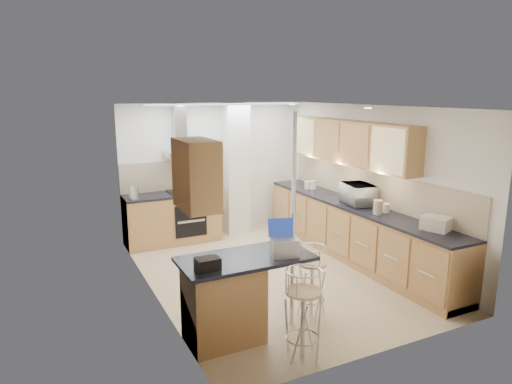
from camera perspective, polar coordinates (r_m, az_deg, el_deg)
name	(u,v)px	position (r m, az deg, el deg)	size (l,w,h in m)	color
ground	(273,273)	(7.06, 2.14, -10.11)	(4.80, 4.80, 0.00)	tan
room_shell	(281,168)	(7.10, 3.12, 2.99)	(3.64, 4.84, 2.51)	white
right_counter	(354,231)	(7.69, 12.11, -4.82)	(0.63, 4.40, 0.92)	#A27C41
back_counter	(173,218)	(8.43, -10.39, -3.20)	(1.70, 0.63, 0.92)	#A27C41
peninsula	(246,296)	(5.22, -1.26, -12.90)	(1.47, 0.72, 0.94)	#A27C41
microwave	(359,194)	(7.54, 12.71, -0.27)	(0.60, 0.41, 0.33)	white
laptop	(285,247)	(5.05, 3.60, -6.88)	(0.29, 0.22, 0.20)	#9FA3A7
bag	(208,264)	(4.69, -6.07, -8.93)	(0.24, 0.17, 0.13)	black
bar_stool_near	(303,314)	(4.85, 5.91, -14.90)	(0.40, 0.40, 0.97)	tan
bar_stool_end	(312,281)	(5.72, 6.99, -10.95)	(0.36, 0.36, 0.89)	tan
jar_a	(313,185)	(8.58, 7.16, 0.90)	(0.12, 0.12, 0.16)	silver
jar_b	(307,185)	(8.59, 6.44, 0.88)	(0.11, 0.11, 0.14)	silver
jar_c	(378,207)	(7.01, 15.00, -1.85)	(0.14, 0.14, 0.21)	beige
jar_d	(386,208)	(7.14, 15.96, -1.96)	(0.10, 0.10, 0.14)	white
bread_bin	(436,223)	(6.47, 21.58, -3.66)	(0.27, 0.34, 0.18)	silver
kettle	(134,192)	(7.97, -15.04, -0.06)	(0.16, 0.16, 0.24)	#B4B6B9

